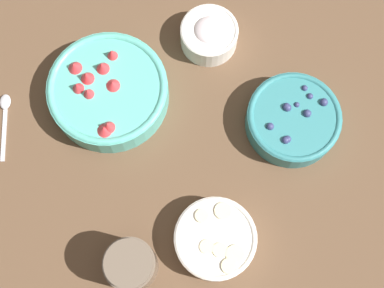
{
  "coord_description": "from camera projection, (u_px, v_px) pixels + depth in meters",
  "views": [
    {
      "loc": [
        0.12,
        0.22,
        1.01
      ],
      "look_at": [
        -0.06,
        0.01,
        0.05
      ],
      "focal_mm": 50.0,
      "sensor_mm": 36.0,
      "label": 1
    }
  ],
  "objects": [
    {
      "name": "ground_plane",
      "position": [
        167.0,
        166.0,
        1.03
      ],
      "size": [
        4.0,
        4.0,
        0.0
      ],
      "primitive_type": "plane",
      "color": "brown"
    },
    {
      "name": "bowl_bananas",
      "position": [
        215.0,
        239.0,
        0.97
      ],
      "size": [
        0.15,
        0.15,
        0.05
      ],
      "color": "silver",
      "rests_on": "ground_plane"
    },
    {
      "name": "bowl_cream",
      "position": [
        209.0,
        34.0,
        1.08
      ],
      "size": [
        0.12,
        0.12,
        0.06
      ],
      "color": "white",
      "rests_on": "ground_plane"
    },
    {
      "name": "bowl_strawberries",
      "position": [
        107.0,
        92.0,
        1.04
      ],
      "size": [
        0.23,
        0.23,
        0.08
      ],
      "color": "#56B7A8",
      "rests_on": "ground_plane"
    },
    {
      "name": "bowl_blueberries",
      "position": [
        293.0,
        119.0,
        1.03
      ],
      "size": [
        0.18,
        0.18,
        0.06
      ],
      "color": "teal",
      "rests_on": "ground_plane"
    },
    {
      "name": "spoon",
      "position": [
        5.0,
        114.0,
        1.06
      ],
      "size": [
        0.09,
        0.12,
        0.01
      ],
      "color": "silver",
      "rests_on": "ground_plane"
    },
    {
      "name": "jar_chocolate",
      "position": [
        132.0,
        265.0,
        0.94
      ],
      "size": [
        0.09,
        0.09,
        0.1
      ],
      "color": "brown",
      "rests_on": "ground_plane"
    }
  ]
}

